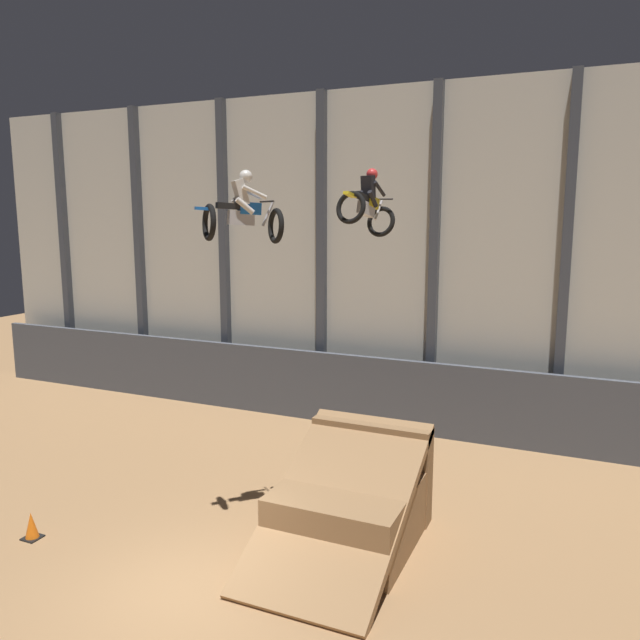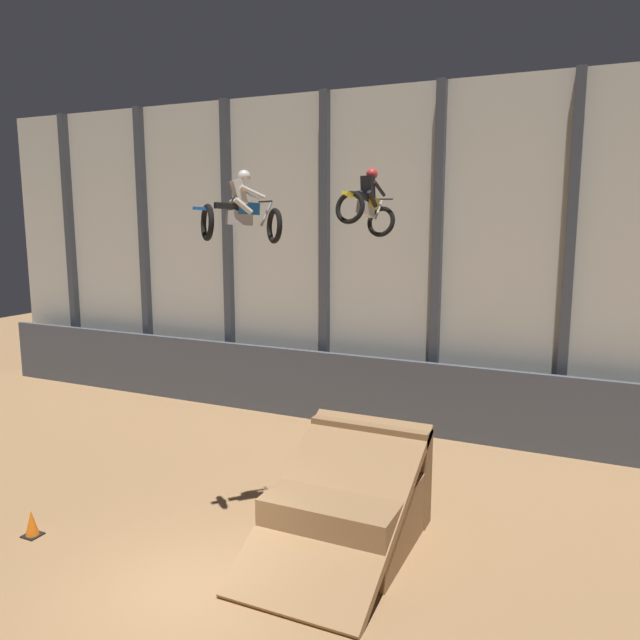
% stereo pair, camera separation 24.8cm
% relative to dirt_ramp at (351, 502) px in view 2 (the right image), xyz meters
% --- Properties ---
extents(ground_plane, '(60.00, 60.00, 0.00)m').
position_rel_dirt_ramp_xyz_m(ground_plane, '(-2.11, -3.06, -0.80)').
color(ground_plane, '#9E754C').
extents(arena_back_wall, '(32.00, 0.40, 10.74)m').
position_rel_dirt_ramp_xyz_m(arena_back_wall, '(-2.11, 7.67, 4.57)').
color(arena_back_wall, beige).
rests_on(arena_back_wall, ground_plane).
extents(lower_barrier, '(31.36, 0.20, 2.33)m').
position_rel_dirt_ramp_xyz_m(lower_barrier, '(-2.11, 6.76, 0.36)').
color(lower_barrier, '#474C56').
rests_on(lower_barrier, ground_plane).
extents(dirt_ramp, '(2.73, 4.49, 2.35)m').
position_rel_dirt_ramp_xyz_m(dirt_ramp, '(0.00, 0.00, 0.00)').
color(dirt_ramp, '#966F48').
rests_on(dirt_ramp, ground_plane).
extents(rider_bike_left_air, '(1.57, 1.65, 1.48)m').
position_rel_dirt_ramp_xyz_m(rider_bike_left_air, '(-2.16, -0.63, 6.02)').
color(rider_bike_left_air, black).
extents(rider_bike_right_air, '(1.01, 1.77, 1.59)m').
position_rel_dirt_ramp_xyz_m(rider_bike_right_air, '(-0.44, 1.95, 6.20)').
color(rider_bike_right_air, black).
extents(traffic_cone_near_ramp, '(0.36, 0.36, 0.58)m').
position_rel_dirt_ramp_xyz_m(traffic_cone_near_ramp, '(-6.19, -2.81, -0.52)').
color(traffic_cone_near_ramp, black).
rests_on(traffic_cone_near_ramp, ground_plane).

